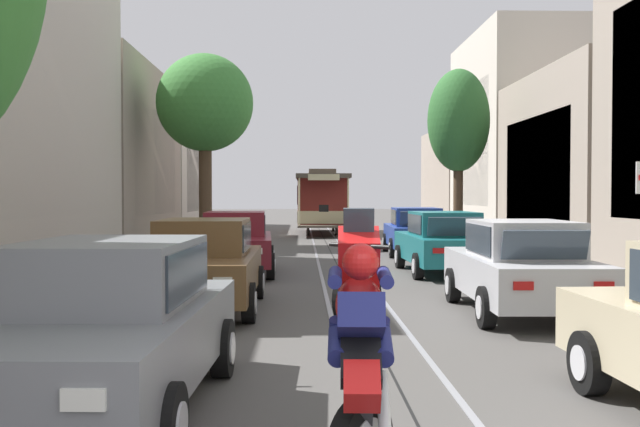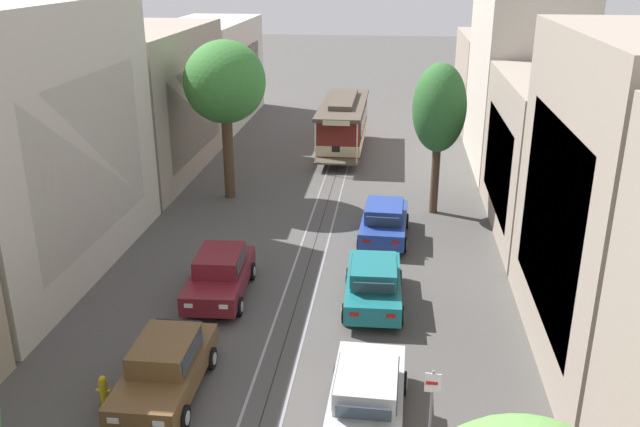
% 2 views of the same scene
% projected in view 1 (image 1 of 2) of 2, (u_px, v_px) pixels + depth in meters
% --- Properties ---
extents(ground_plane, '(160.00, 160.00, 0.00)m').
position_uv_depth(ground_plane, '(334.00, 258.00, 22.99)').
color(ground_plane, '#4C4947').
extents(trolley_track_rails, '(1.14, 58.03, 0.01)m').
position_uv_depth(trolley_track_rails, '(330.00, 250.00, 25.99)').
color(trolley_track_rails, gray).
rests_on(trolley_track_rails, ground).
extents(building_facade_left, '(5.34, 49.73, 9.69)m').
position_uv_depth(building_facade_left, '(67.00, 142.00, 26.56)').
color(building_facade_left, tan).
rests_on(building_facade_left, ground).
extents(building_facade_right, '(5.04, 49.73, 9.99)m').
position_uv_depth(building_facade_right, '(605.00, 133.00, 25.62)').
color(building_facade_right, gray).
rests_on(building_facade_right, ground).
extents(parked_car_grey_near_left, '(2.12, 4.41, 1.58)m').
position_uv_depth(parked_car_grey_near_left, '(106.00, 326.00, 6.62)').
color(parked_car_grey_near_left, slate).
rests_on(parked_car_grey_near_left, ground).
extents(parked_car_brown_second_left, '(2.02, 4.37, 1.58)m').
position_uv_depth(parked_car_brown_second_left, '(204.00, 264.00, 12.56)').
color(parked_car_brown_second_left, brown).
rests_on(parked_car_brown_second_left, ground).
extents(parked_car_maroon_mid_left, '(2.15, 4.42, 1.58)m').
position_uv_depth(parked_car_maroon_mid_left, '(235.00, 242.00, 18.27)').
color(parked_car_maroon_mid_left, maroon).
rests_on(parked_car_maroon_mid_left, ground).
extents(parked_car_silver_second_right, '(2.07, 4.39, 1.58)m').
position_uv_depth(parked_car_silver_second_right, '(521.00, 267.00, 12.06)').
color(parked_car_silver_second_right, '#B7B7BC').
rests_on(parked_car_silver_second_right, ground).
extents(parked_car_teal_mid_right, '(2.07, 4.39, 1.58)m').
position_uv_depth(parked_car_teal_mid_right, '(443.00, 242.00, 18.34)').
color(parked_car_teal_mid_right, '#196B70').
rests_on(parked_car_teal_mid_right, ground).
extents(parked_car_blue_fourth_right, '(2.11, 4.41, 1.58)m').
position_uv_depth(parked_car_blue_fourth_right, '(415.00, 231.00, 24.11)').
color(parked_car_blue_fourth_right, '#233D93').
rests_on(parked_car_blue_fourth_right, ground).
extents(street_tree_kerb_left_second, '(3.79, 4.12, 7.55)m').
position_uv_depth(street_tree_kerb_left_second, '(205.00, 104.00, 28.26)').
color(street_tree_kerb_left_second, '#4C3826').
rests_on(street_tree_kerb_left_second, ground).
extents(street_tree_kerb_right_second, '(2.36, 2.50, 6.83)m').
position_uv_depth(street_tree_kerb_right_second, '(458.00, 122.00, 27.50)').
color(street_tree_kerb_right_second, '#4C3826').
rests_on(street_tree_kerb_right_second, ground).
extents(cable_car_trolley, '(2.60, 9.14, 3.28)m').
position_uv_depth(cable_car_trolley, '(321.00, 202.00, 37.57)').
color(cable_car_trolley, maroon).
rests_on(cable_car_trolley, ground).
extents(motorcycle_with_rider, '(0.53, 1.80, 1.91)m').
position_uv_depth(motorcycle_with_rider, '(360.00, 332.00, 5.29)').
color(motorcycle_with_rider, black).
rests_on(motorcycle_with_rider, ground).
extents(fire_hydrant, '(0.40, 0.22, 0.84)m').
position_uv_depth(fire_hydrant, '(109.00, 290.00, 11.92)').
color(fire_hydrant, gold).
rests_on(fire_hydrant, ground).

